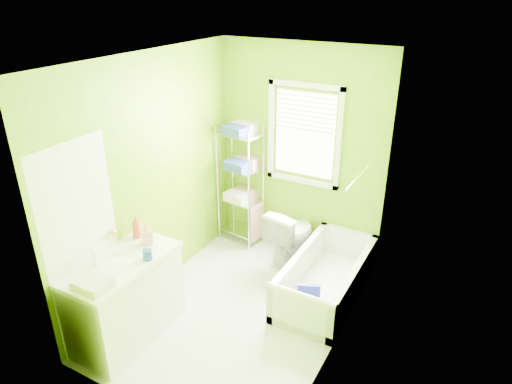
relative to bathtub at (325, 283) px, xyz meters
The scene contains 9 objects.
ground 0.97m from the bathtub, 136.67° to the right, with size 2.90×2.90×0.00m, color silver.
room_envelope 1.69m from the bathtub, 136.67° to the right, with size 2.14×2.94×2.62m.
window 1.77m from the bathtub, 130.01° to the left, with size 0.92×0.05×1.22m.
door 2.54m from the bathtub, 136.35° to the right, with size 0.09×0.80×2.00m.
right_wall_decor 1.39m from the bathtub, 63.27° to the right, with size 0.04×1.48×1.17m.
bathtub is the anchor object (origin of this frame).
toilet 0.82m from the bathtub, 143.12° to the left, with size 0.40×0.70×0.72m, color white.
vanity 2.12m from the bathtub, 134.38° to the right, with size 0.58×1.12×1.08m.
wire_shelf_unit 1.74m from the bathtub, 156.33° to the left, with size 0.58×0.47×1.61m.
Camera 1 is at (2.01, -3.34, 3.19)m, focal length 32.00 mm.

